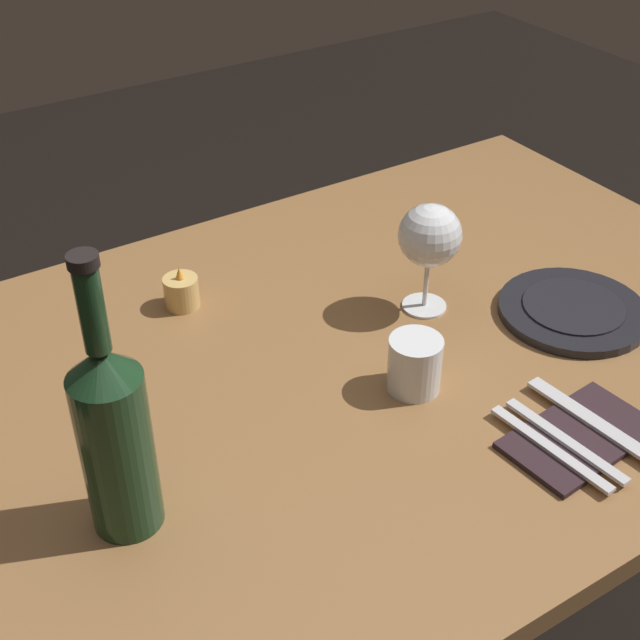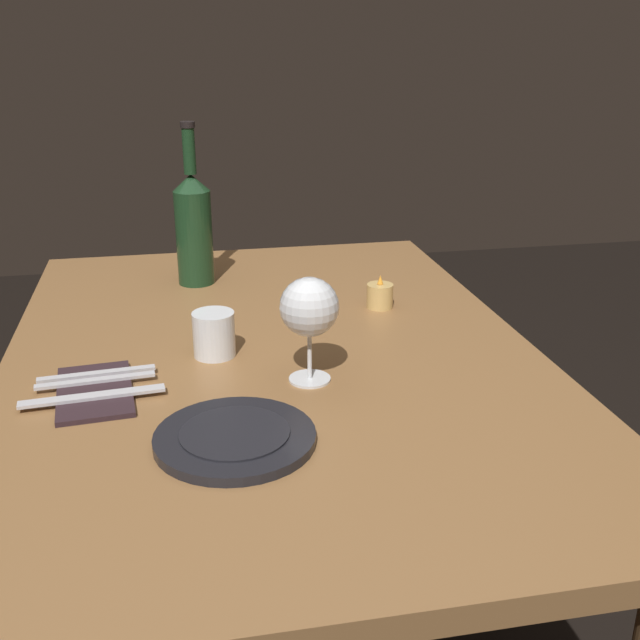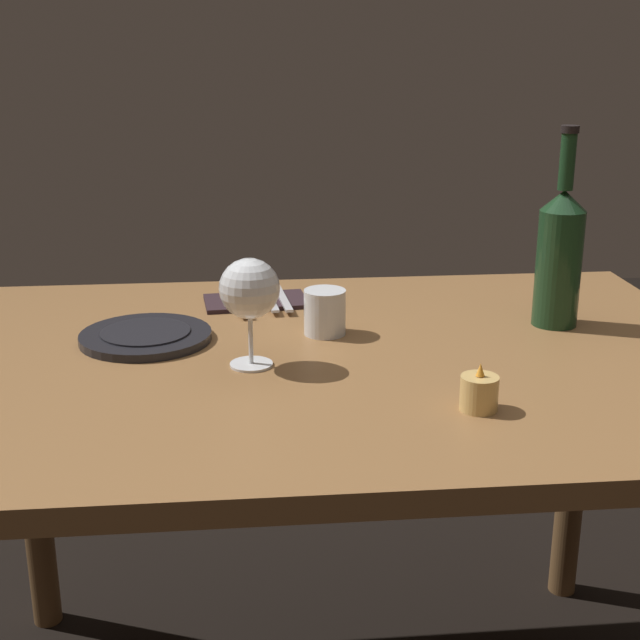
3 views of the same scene
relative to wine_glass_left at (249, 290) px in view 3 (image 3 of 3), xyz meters
name	(u,v)px [view 3 (image 3 of 3)]	position (x,y,z in m)	size (l,w,h in m)	color
dining_table	(331,406)	(-0.13, -0.04, -0.21)	(1.30, 0.90, 0.74)	olive
wine_glass_left	(249,290)	(0.00, 0.00, 0.00)	(0.09, 0.09, 0.17)	white
wine_bottle	(559,254)	(-0.53, -0.15, 0.01)	(0.08, 0.08, 0.34)	#19381E
water_tumbler	(324,314)	(-0.13, -0.14, -0.09)	(0.07, 0.07, 0.08)	white
votive_candle	(479,394)	(-0.30, 0.20, -0.10)	(0.05, 0.05, 0.07)	#DBB266
dinner_plate	(146,336)	(0.17, -0.13, -0.11)	(0.22, 0.22, 0.02)	black
folded_napkin	(256,301)	(-0.02, -0.33, -0.12)	(0.20, 0.13, 0.01)	#2D1E23
fork_inner	(269,298)	(-0.04, -0.33, -0.11)	(0.03, 0.18, 0.00)	silver
fork_outer	(282,297)	(-0.07, -0.33, -0.11)	(0.03, 0.18, 0.00)	silver
table_knife	(240,298)	(0.01, -0.33, -0.11)	(0.04, 0.21, 0.00)	silver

